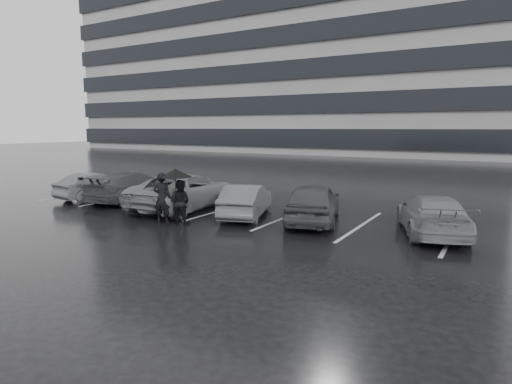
{
  "coord_description": "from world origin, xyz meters",
  "views": [
    {
      "loc": [
        7.5,
        -11.33,
        3.27
      ],
      "look_at": [
        0.21,
        1.0,
        1.1
      ],
      "focal_mm": 30.0,
      "sensor_mm": 36.0,
      "label": 1
    }
  ],
  "objects_px": {
    "car_west_c": "(133,187)",
    "car_west_d": "(96,186)",
    "car_main": "(313,202)",
    "car_west_a": "(246,201)",
    "car_west_b": "(184,191)",
    "pedestrian_right": "(180,202)",
    "car_east": "(433,215)",
    "pedestrian_left": "(162,198)"
  },
  "relations": [
    {
      "from": "car_west_a",
      "to": "pedestrian_left",
      "type": "relative_size",
      "value": 2.09
    },
    {
      "from": "car_west_d",
      "to": "car_west_b",
      "type": "bearing_deg",
      "value": -173.81
    },
    {
      "from": "car_main",
      "to": "car_west_a",
      "type": "bearing_deg",
      "value": -7.43
    },
    {
      "from": "car_west_d",
      "to": "pedestrian_left",
      "type": "height_order",
      "value": "pedestrian_left"
    },
    {
      "from": "car_west_c",
      "to": "car_west_d",
      "type": "relative_size",
      "value": 1.24
    },
    {
      "from": "car_west_b",
      "to": "pedestrian_right",
      "type": "relative_size",
      "value": 3.45
    },
    {
      "from": "car_west_d",
      "to": "pedestrian_right",
      "type": "height_order",
      "value": "pedestrian_right"
    },
    {
      "from": "car_west_c",
      "to": "pedestrian_right",
      "type": "height_order",
      "value": "pedestrian_right"
    },
    {
      "from": "car_west_a",
      "to": "car_east",
      "type": "relative_size",
      "value": 0.87
    },
    {
      "from": "pedestrian_left",
      "to": "car_west_c",
      "type": "bearing_deg",
      "value": -49.15
    },
    {
      "from": "car_west_c",
      "to": "car_east",
      "type": "bearing_deg",
      "value": -179.63
    },
    {
      "from": "car_west_c",
      "to": "car_west_b",
      "type": "bearing_deg",
      "value": 173.77
    },
    {
      "from": "pedestrian_left",
      "to": "pedestrian_right",
      "type": "relative_size",
      "value": 1.16
    },
    {
      "from": "pedestrian_right",
      "to": "car_east",
      "type": "bearing_deg",
      "value": -173.84
    },
    {
      "from": "car_main",
      "to": "car_west_d",
      "type": "xyz_separation_m",
      "value": [
        -10.6,
        -0.46,
        -0.1
      ]
    },
    {
      "from": "car_west_a",
      "to": "car_west_c",
      "type": "distance_m",
      "value": 6.17
    },
    {
      "from": "car_west_a",
      "to": "pedestrian_right",
      "type": "bearing_deg",
      "value": 37.7
    },
    {
      "from": "car_west_d",
      "to": "pedestrian_right",
      "type": "relative_size",
      "value": 2.41
    },
    {
      "from": "car_west_b",
      "to": "pedestrian_left",
      "type": "distance_m",
      "value": 2.62
    },
    {
      "from": "car_main",
      "to": "pedestrian_right",
      "type": "bearing_deg",
      "value": 16.18
    },
    {
      "from": "car_west_c",
      "to": "pedestrian_left",
      "type": "distance_m",
      "value": 5.01
    },
    {
      "from": "pedestrian_left",
      "to": "car_east",
      "type": "bearing_deg",
      "value": -176.76
    },
    {
      "from": "car_west_c",
      "to": "pedestrian_right",
      "type": "relative_size",
      "value": 2.99
    },
    {
      "from": "car_west_a",
      "to": "car_east",
      "type": "height_order",
      "value": "car_east"
    },
    {
      "from": "car_main",
      "to": "pedestrian_left",
      "type": "distance_m",
      "value": 5.2
    },
    {
      "from": "car_west_c",
      "to": "car_west_d",
      "type": "height_order",
      "value": "car_west_c"
    },
    {
      "from": "car_west_b",
      "to": "car_west_c",
      "type": "relative_size",
      "value": 1.15
    },
    {
      "from": "car_west_b",
      "to": "car_west_c",
      "type": "distance_m",
      "value": 3.19
    },
    {
      "from": "car_west_c",
      "to": "car_east",
      "type": "distance_m",
      "value": 12.47
    },
    {
      "from": "car_west_c",
      "to": "pedestrian_left",
      "type": "xyz_separation_m",
      "value": [
        4.24,
        -2.66,
        0.22
      ]
    },
    {
      "from": "car_west_a",
      "to": "pedestrian_right",
      "type": "relative_size",
      "value": 2.44
    },
    {
      "from": "car_west_d",
      "to": "pedestrian_left",
      "type": "bearing_deg",
      "value": 164.83
    },
    {
      "from": "car_west_a",
      "to": "car_east",
      "type": "bearing_deg",
      "value": 167.02
    },
    {
      "from": "pedestrian_left",
      "to": "car_main",
      "type": "bearing_deg",
      "value": -164.98
    },
    {
      "from": "car_west_a",
      "to": "car_west_c",
      "type": "bearing_deg",
      "value": -22.18
    },
    {
      "from": "car_main",
      "to": "pedestrian_left",
      "type": "xyz_separation_m",
      "value": [
        -4.4,
        -2.76,
        0.18
      ]
    },
    {
      "from": "car_west_d",
      "to": "car_east",
      "type": "distance_m",
      "value": 14.45
    },
    {
      "from": "car_west_b",
      "to": "car_east",
      "type": "height_order",
      "value": "car_west_b"
    },
    {
      "from": "car_main",
      "to": "pedestrian_left",
      "type": "relative_size",
      "value": 2.34
    },
    {
      "from": "car_main",
      "to": "pedestrian_right",
      "type": "xyz_separation_m",
      "value": [
        -3.84,
        -2.5,
        0.06
      ]
    },
    {
      "from": "car_west_b",
      "to": "car_east",
      "type": "xyz_separation_m",
      "value": [
        9.29,
        0.65,
        -0.11
      ]
    },
    {
      "from": "car_west_c",
      "to": "car_east",
      "type": "relative_size",
      "value": 1.07
    }
  ]
}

